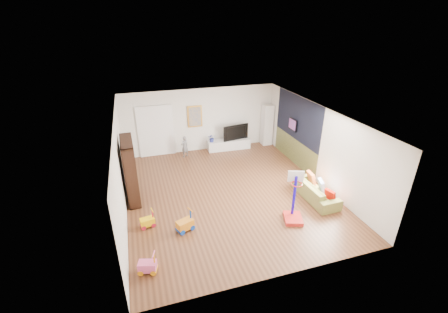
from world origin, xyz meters
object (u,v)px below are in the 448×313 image
object	(u,v)px
sofa	(315,191)
basketball_hoop	(295,198)
media_console	(229,144)
bookshelf	(130,170)

from	to	relation	value
sofa	basketball_hoop	world-z (taller)	basketball_hoop
media_console	sofa	xyz separation A→B (m)	(1.43, -4.59, 0.05)
media_console	bookshelf	size ratio (longest dim) A/B	0.93
basketball_hoop	sofa	bearing A→B (deg)	52.96
basketball_hoop	media_console	bearing A→B (deg)	111.22
bookshelf	sofa	bearing A→B (deg)	-19.04
bookshelf	sofa	xyz separation A→B (m)	(5.59, -1.75, -0.74)
media_console	bookshelf	bearing A→B (deg)	-143.52
bookshelf	basketball_hoop	xyz separation A→B (m)	(4.35, -2.58, -0.26)
media_console	basketball_hoop	world-z (taller)	basketball_hoop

